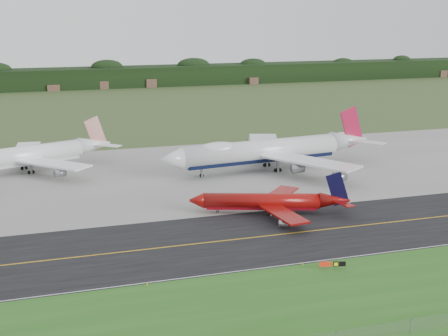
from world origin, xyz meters
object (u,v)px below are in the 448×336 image
jet_ba_747 (268,150)px  jet_red_737 (270,202)px  jet_star_tail (26,156)px  taxiway_sign (332,264)px

jet_ba_747 → jet_red_737: (-14.34, -38.48, -3.08)m
jet_ba_747 → jet_star_tail: jet_ba_747 is taller
jet_red_737 → taxiway_sign: jet_red_737 is taller
jet_red_737 → taxiway_sign: 34.09m
jet_ba_747 → taxiway_sign: (-15.65, -72.51, -4.73)m
jet_star_tail → taxiway_sign: size_ratio=11.27×
jet_ba_747 → jet_red_737: 41.18m
jet_star_tail → taxiway_sign: 105.30m
jet_ba_747 → jet_red_737: bearing=-110.4°
jet_ba_747 → jet_star_tail: (-68.18, 18.68, -1.08)m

